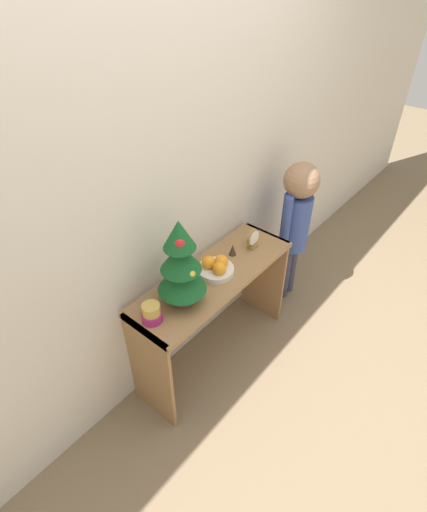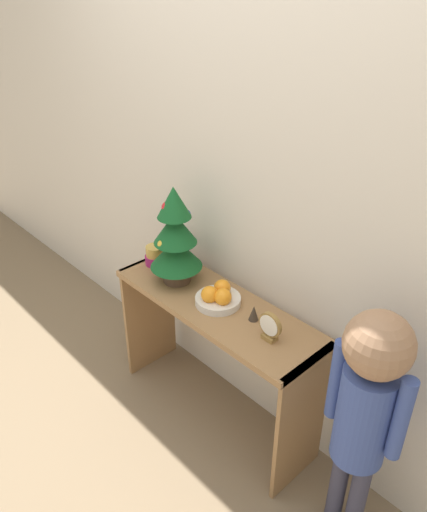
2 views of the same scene
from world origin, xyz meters
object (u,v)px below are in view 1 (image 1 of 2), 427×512
(mini_tree, at_px, (181,264))
(figurine, at_px, (233,250))
(fruit_bowl, at_px, (216,267))
(singing_bowl, at_px, (152,313))
(child_figure, at_px, (297,214))
(desk_clock, at_px, (253,239))

(mini_tree, xyz_separation_m, figurine, (0.46, 0.04, -0.20))
(fruit_bowl, xyz_separation_m, singing_bowl, (-0.47, 0.01, 0.01))
(mini_tree, xyz_separation_m, child_figure, (1.06, -0.04, -0.21))
(singing_bowl, distance_m, desk_clock, 0.79)
(desk_clock, height_order, child_figure, child_figure)
(singing_bowl, distance_m, figurine, 0.66)
(singing_bowl, bearing_deg, child_figure, -2.48)
(figurine, height_order, child_figure, child_figure)
(desk_clock, distance_m, figurine, 0.14)
(child_figure, bearing_deg, fruit_bowl, 176.62)
(figurine, distance_m, child_figure, 0.60)
(desk_clock, bearing_deg, mini_tree, 179.19)
(singing_bowl, distance_m, child_figure, 1.26)
(mini_tree, distance_m, singing_bowl, 0.27)
(mini_tree, bearing_deg, fruit_bowl, 2.21)
(mini_tree, bearing_deg, singing_bowl, 174.49)
(singing_bowl, height_order, child_figure, child_figure)
(fruit_bowl, distance_m, singing_bowl, 0.47)
(singing_bowl, xyz_separation_m, desk_clock, (0.79, -0.03, 0.02))
(child_figure, bearing_deg, mini_tree, 178.08)
(desk_clock, xyz_separation_m, figurine, (-0.13, 0.05, -0.03))
(singing_bowl, xyz_separation_m, figurine, (0.66, 0.02, -0.01))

